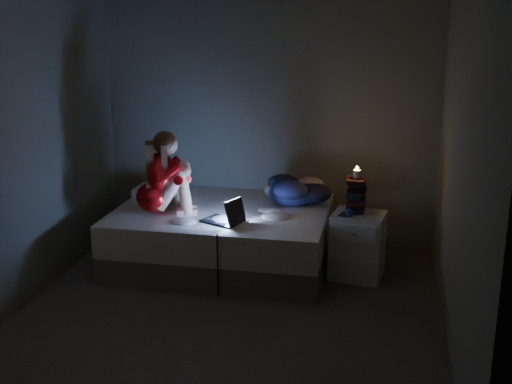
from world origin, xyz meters
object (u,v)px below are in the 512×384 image
(woman, at_px, (153,173))
(laptop, at_px, (222,209))
(nightstand, at_px, (358,245))
(candle, at_px, (357,177))
(bed, at_px, (223,236))
(phone, at_px, (345,215))

(woman, height_order, laptop, woman)
(laptop, height_order, nightstand, laptop)
(laptop, xyz_separation_m, candle, (1.21, 0.38, 0.28))
(bed, xyz_separation_m, nightstand, (1.36, -0.08, 0.03))
(candle, bearing_deg, woman, -172.06)
(phone, bearing_deg, candle, 67.17)
(candle, bearing_deg, nightstand, -54.02)
(laptop, bearing_deg, phone, 36.82)
(laptop, distance_m, phone, 1.16)
(laptop, bearing_deg, woman, -164.77)
(bed, relative_size, laptop, 5.72)
(candle, bearing_deg, bed, 178.72)
(candle, bearing_deg, phone, -123.38)
(nightstand, xyz_separation_m, candle, (-0.04, 0.05, 0.66))
(candle, distance_m, phone, 0.37)
(laptop, relative_size, candle, 4.58)
(woman, relative_size, laptop, 2.25)
(woman, xyz_separation_m, candle, (1.93, 0.27, -0.01))
(nightstand, bearing_deg, woman, -165.12)
(woman, bearing_deg, phone, -15.32)
(woman, xyz_separation_m, nightstand, (1.97, 0.21, -0.67))
(nightstand, xyz_separation_m, phone, (-0.13, -0.08, 0.32))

